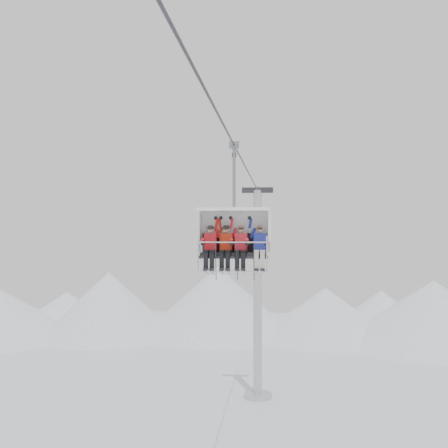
# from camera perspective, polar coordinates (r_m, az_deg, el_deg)

# --- Properties ---
(ridgeline) EXTENTS (72.00, 21.00, 7.00)m
(ridgeline) POSITION_cam_1_polar(r_m,az_deg,el_deg) (56.68, 2.61, -8.69)
(ridgeline) COLOR white
(ridgeline) RESTS_ON ground
(lift_tower_right) EXTENTS (2.00, 1.80, 13.48)m
(lift_tower_right) POSITION_cam_1_polar(r_m,az_deg,el_deg) (36.37, 3.44, -8.45)
(lift_tower_right) COLOR #B5B8BD
(lift_tower_right) RESTS_ON ground
(haul_cable) EXTENTS (0.06, 50.00, 0.06)m
(haul_cable) POSITION_cam_1_polar(r_m,az_deg,el_deg) (14.33, 0.00, 9.94)
(haul_cable) COLOR #303036
(haul_cable) RESTS_ON lift_tower_left
(chairlift_carrier) EXTENTS (2.22, 1.17, 3.98)m
(chairlift_carrier) POSITION_cam_1_polar(r_m,az_deg,el_deg) (17.36, 1.06, -0.75)
(chairlift_carrier) COLOR black
(chairlift_carrier) RESTS_ON haul_cable
(skier_far_left) EXTENTS (0.38, 1.69, 1.53)m
(skier_far_left) POSITION_cam_1_polar(r_m,az_deg,el_deg) (17.13, -1.42, -2.29)
(skier_far_left) COLOR #B2141B
(skier_far_left) RESTS_ON chairlift_carrier
(skier_center_left) EXTENTS (0.38, 1.69, 1.53)m
(skier_center_left) POSITION_cam_1_polar(r_m,az_deg,el_deg) (17.08, 0.18, -2.30)
(skier_center_left) COLOR #AC210E
(skier_center_left) RESTS_ON chairlift_carrier
(skier_center_right) EXTENTS (0.38, 1.69, 1.53)m
(skier_center_right) POSITION_cam_1_polar(r_m,az_deg,el_deg) (17.04, 1.72, -2.30)
(skier_center_right) COLOR red
(skier_center_right) RESTS_ON chairlift_carrier
(skier_far_right) EXTENTS (0.38, 1.69, 1.53)m
(skier_far_right) POSITION_cam_1_polar(r_m,az_deg,el_deg) (17.01, 3.66, -2.30)
(skier_far_right) COLOR navy
(skier_far_right) RESTS_ON chairlift_carrier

